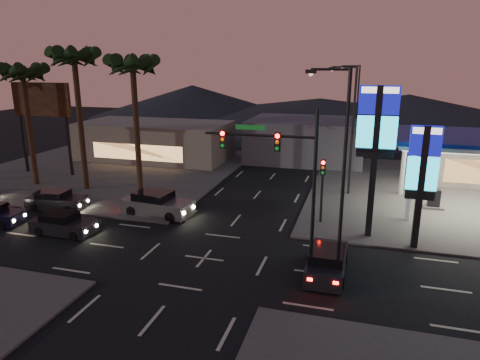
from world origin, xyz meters
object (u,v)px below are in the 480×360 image
(pylon_sign_short, at_px, (423,169))
(traffic_signal_mast, at_px, (282,160))
(pylon_sign_tall, at_px, (377,132))
(car_lane_b_front, at_px, (157,204))
(car_lane_a_front, at_px, (63,224))
(suv_station, at_px, (327,262))
(car_lane_b_mid, at_px, (56,201))

(pylon_sign_short, xyz_separation_m, traffic_signal_mast, (-7.24, -2.51, 0.57))
(pylon_sign_tall, distance_m, pylon_sign_short, 3.20)
(pylon_sign_tall, bearing_deg, car_lane_b_front, 179.63)
(pylon_sign_short, xyz_separation_m, car_lane_a_front, (-20.58, -3.60, -4.05))
(pylon_sign_tall, bearing_deg, pylon_sign_short, -21.80)
(pylon_sign_tall, xyz_separation_m, car_lane_b_front, (-14.07, 0.09, -5.64))
(pylon_sign_short, height_order, suv_station, pylon_sign_short)
(car_lane_a_front, height_order, car_lane_b_front, car_lane_b_front)
(traffic_signal_mast, height_order, suv_station, traffic_signal_mast)
(pylon_sign_tall, height_order, traffic_signal_mast, pylon_sign_tall)
(car_lane_b_front, bearing_deg, pylon_sign_tall, -0.37)
(car_lane_b_mid, bearing_deg, pylon_sign_tall, 2.24)
(traffic_signal_mast, bearing_deg, car_lane_b_front, 158.89)
(pylon_sign_short, height_order, traffic_signal_mast, traffic_signal_mast)
(pylon_sign_short, height_order, car_lane_a_front, pylon_sign_short)
(pylon_sign_tall, distance_m, car_lane_a_front, 19.53)
(car_lane_a_front, xyz_separation_m, car_lane_b_mid, (-3.48, 3.76, 0.03))
(car_lane_a_front, height_order, suv_station, suv_station)
(pylon_sign_short, bearing_deg, car_lane_a_front, -170.06)
(pylon_sign_short, height_order, car_lane_b_front, pylon_sign_short)
(pylon_sign_short, distance_m, traffic_signal_mast, 7.69)
(pylon_sign_tall, bearing_deg, car_lane_a_front, -165.71)
(traffic_signal_mast, bearing_deg, pylon_sign_tall, 36.52)
(car_lane_a_front, relative_size, suv_station, 0.94)
(car_lane_a_front, bearing_deg, traffic_signal_mast, 4.68)
(pylon_sign_tall, relative_size, pylon_sign_short, 1.29)
(pylon_sign_tall, relative_size, traffic_signal_mast, 1.12)
(traffic_signal_mast, bearing_deg, car_lane_a_front, -175.32)
(car_lane_b_mid, relative_size, suv_station, 1.01)
(pylon_sign_tall, height_order, car_lane_b_front, pylon_sign_tall)
(traffic_signal_mast, distance_m, car_lane_b_mid, 17.63)
(car_lane_a_front, distance_m, car_lane_b_mid, 5.12)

